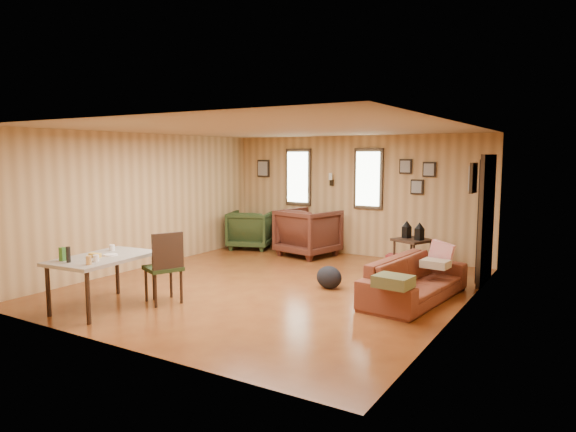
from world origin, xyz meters
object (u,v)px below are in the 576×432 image
(end_table, at_px, (290,230))
(recliner_brown, at_px, (308,230))
(side_table, at_px, (413,237))
(dining_table, at_px, (102,261))
(sofa, at_px, (415,272))
(recliner_green, at_px, (250,228))

(end_table, bearing_deg, recliner_brown, -36.23)
(side_table, relative_size, dining_table, 0.62)
(side_table, xyz_separation_m, dining_table, (-2.81, -4.25, 0.03))
(dining_table, bearing_deg, end_table, 87.02)
(end_table, relative_size, side_table, 0.82)
(sofa, distance_m, recliner_brown, 3.47)
(recliner_green, bearing_deg, recliner_brown, 156.87)
(sofa, height_order, end_table, sofa)
(recliner_brown, relative_size, side_table, 1.20)
(sofa, xyz_separation_m, recliner_green, (-4.29, 2.09, 0.05))
(recliner_brown, bearing_deg, recliner_green, 9.48)
(end_table, height_order, dining_table, dining_table)
(sofa, relative_size, recliner_brown, 1.92)
(recliner_green, height_order, end_table, recliner_green)
(sofa, xyz_separation_m, recliner_brown, (-2.82, 2.02, 0.13))
(side_table, bearing_deg, recliner_brown, 173.06)
(recliner_green, distance_m, end_table, 0.86)
(recliner_green, distance_m, side_table, 3.71)
(recliner_green, bearing_deg, end_table, -164.55)
(end_table, bearing_deg, side_table, -15.67)
(recliner_brown, height_order, dining_table, recliner_brown)
(sofa, height_order, side_table, side_table)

